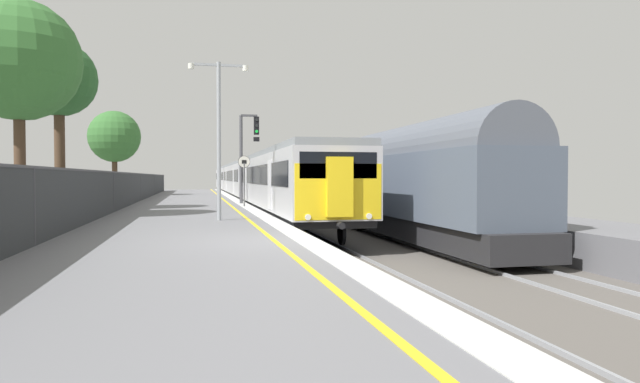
% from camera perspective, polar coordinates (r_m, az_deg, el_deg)
% --- Properties ---
extents(ground, '(17.40, 110.00, 1.21)m').
position_cam_1_polar(ground, '(13.81, 7.73, -7.15)').
color(ground, slate).
extents(commuter_train_at_platform, '(2.83, 63.48, 3.81)m').
position_cam_1_polar(commuter_train_at_platform, '(47.93, -7.54, 1.23)').
color(commuter_train_at_platform, '#B7B7BC').
rests_on(commuter_train_at_platform, ground).
extents(freight_train_adjacent_track, '(2.60, 28.28, 4.39)m').
position_cam_1_polar(freight_train_adjacent_track, '(27.81, 4.59, 1.33)').
color(freight_train_adjacent_track, '#232326').
rests_on(freight_train_adjacent_track, ground).
extents(signal_gantry, '(1.10, 0.24, 4.92)m').
position_cam_1_polar(signal_gantry, '(31.20, -7.55, 4.43)').
color(signal_gantry, '#47474C').
rests_on(signal_gantry, ground).
extents(speed_limit_sign, '(0.59, 0.08, 2.52)m').
position_cam_1_polar(speed_limit_sign, '(27.97, -7.74, 1.77)').
color(speed_limit_sign, '#59595B').
rests_on(speed_limit_sign, ground).
extents(platform_lamp_mid, '(2.00, 0.20, 5.33)m').
position_cam_1_polar(platform_lamp_mid, '(19.24, -10.29, 6.54)').
color(platform_lamp_mid, '#93999E').
rests_on(platform_lamp_mid, ground).
extents(platform_back_fence, '(0.07, 99.00, 1.70)m').
position_cam_1_polar(platform_back_fence, '(13.25, -27.19, -1.15)').
color(platform_back_fence, '#282B2D').
rests_on(platform_back_fence, ground).
extents(background_tree_left, '(4.21, 4.21, 7.64)m').
position_cam_1_polar(background_tree_left, '(22.38, -28.24, 11.43)').
color(background_tree_left, '#473323').
rests_on(background_tree_left, ground).
extents(background_tree_centre, '(3.22, 3.22, 7.33)m').
position_cam_1_polar(background_tree_centre, '(26.99, -25.24, 10.09)').
color(background_tree_centre, '#473323').
rests_on(background_tree_centre, ground).
extents(background_tree_right, '(4.04, 4.04, 6.68)m').
position_cam_1_polar(background_tree_right, '(47.07, -20.17, 5.13)').
color(background_tree_right, '#473323').
rests_on(background_tree_right, ground).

